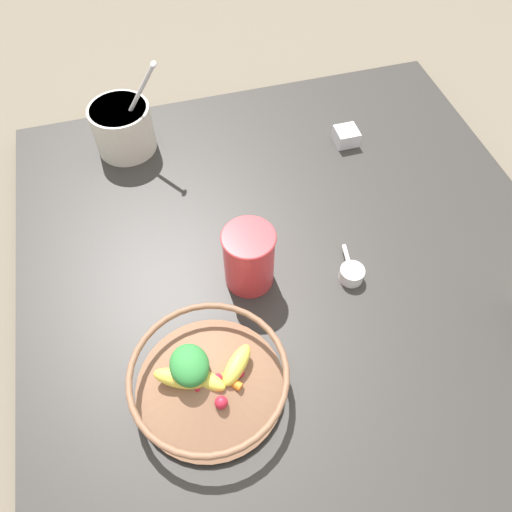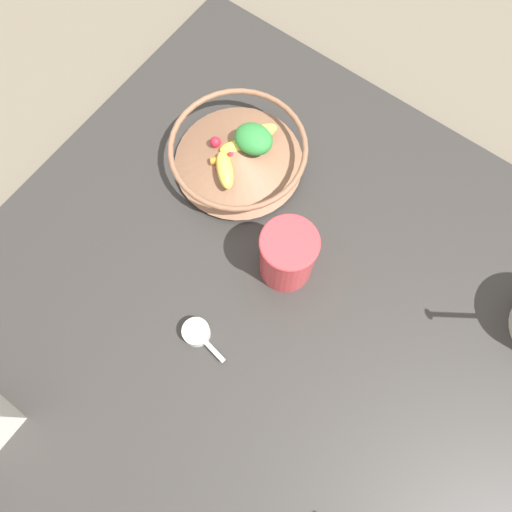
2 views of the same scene
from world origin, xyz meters
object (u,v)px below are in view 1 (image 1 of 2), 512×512
yogurt_tub (123,126)px  drinking_cup (249,257)px  spice_jar (346,137)px  fruit_bowl (208,379)px

yogurt_tub → drinking_cup: (0.40, 0.17, 0.01)m
yogurt_tub → spice_jar: bearing=76.4°
fruit_bowl → yogurt_tub: bearing=-174.6°
fruit_bowl → drinking_cup: (-0.18, 0.11, 0.03)m
fruit_bowl → spice_jar: (-0.47, 0.41, -0.02)m
yogurt_tub → spice_jar: size_ratio=4.59×
yogurt_tub → drinking_cup: size_ratio=1.79×
fruit_bowl → spice_jar: size_ratio=5.02×
fruit_bowl → yogurt_tub: yogurt_tub is taller
drinking_cup → spice_jar: 0.41m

